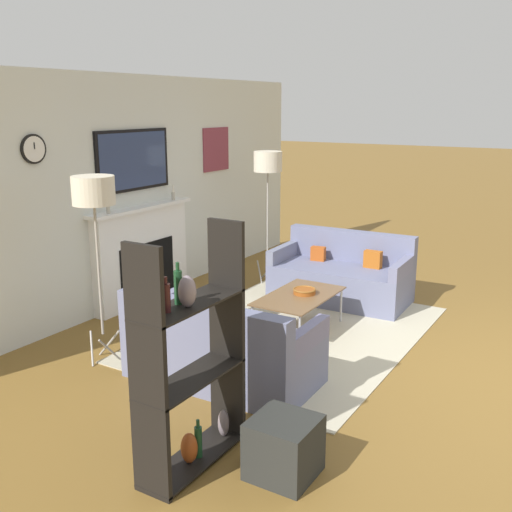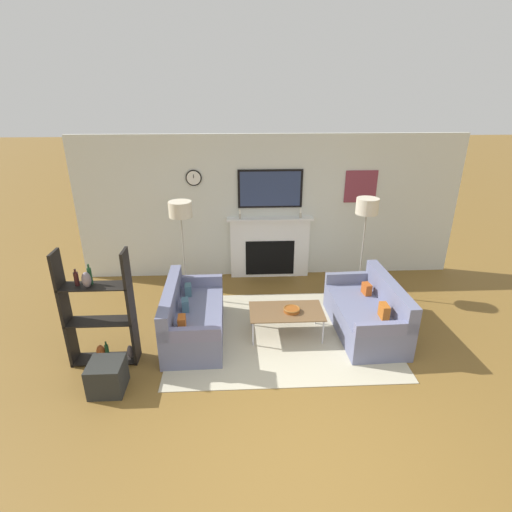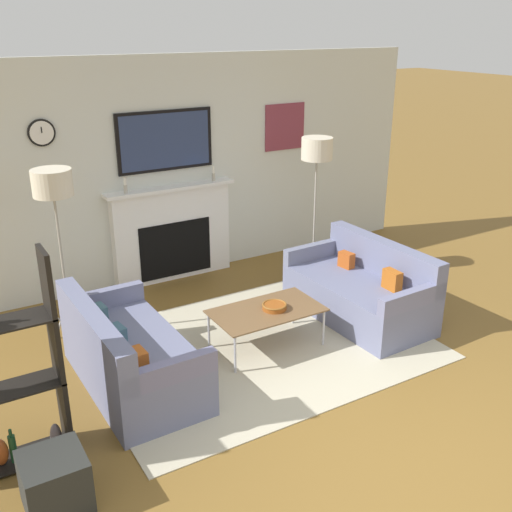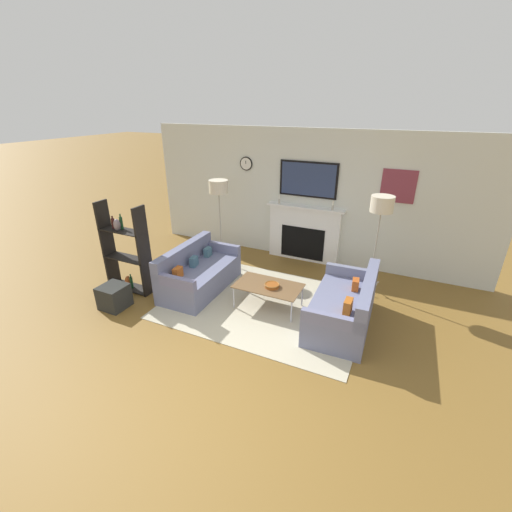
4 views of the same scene
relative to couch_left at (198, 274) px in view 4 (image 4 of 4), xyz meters
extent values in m
plane|color=brown|center=(1.32, -2.23, -0.29)|extent=(60.00, 60.00, 0.00)
cube|color=silver|center=(1.32, 2.17, 1.06)|extent=(7.18, 0.07, 2.70)
cube|color=white|center=(1.32, 2.05, 0.29)|extent=(1.51, 0.16, 1.15)
cube|color=black|center=(1.32, 1.97, 0.12)|extent=(0.93, 0.01, 0.69)
cube|color=white|center=(1.32, 2.03, 0.88)|extent=(1.63, 0.22, 0.04)
cylinder|color=#B2AD9E|center=(0.75, 2.00, 0.95)|extent=(0.04, 0.04, 0.10)
cylinder|color=white|center=(0.75, 2.00, 1.04)|extent=(0.03, 0.03, 0.09)
cylinder|color=#B2AD9E|center=(1.88, 2.00, 0.95)|extent=(0.04, 0.04, 0.10)
cylinder|color=white|center=(1.88, 2.00, 1.04)|extent=(0.03, 0.03, 0.09)
cube|color=black|center=(1.32, 2.12, 1.44)|extent=(1.20, 0.04, 0.71)
cube|color=navy|center=(1.32, 2.10, 1.44)|extent=(1.11, 0.01, 0.64)
cylinder|color=black|center=(-0.07, 2.12, 1.65)|extent=(0.29, 0.02, 0.29)
cylinder|color=silver|center=(-0.07, 2.11, 1.65)|extent=(0.25, 0.00, 0.25)
cube|color=black|center=(-0.07, 2.10, 1.68)|extent=(0.01, 0.00, 0.06)
cube|color=brown|center=(3.01, 2.12, 1.46)|extent=(0.60, 0.02, 0.60)
cube|color=#B9B297|center=(1.32, 0.00, -0.28)|extent=(3.25, 2.44, 0.01)
cube|color=slate|center=(0.04, 0.00, -0.07)|extent=(0.85, 1.66, 0.44)
cube|color=slate|center=(-0.28, -0.01, 0.33)|extent=(0.19, 1.65, 0.36)
cube|color=slate|center=(0.03, 0.77, 0.24)|extent=(0.82, 0.12, 0.18)
cube|color=slate|center=(0.06, -0.77, 0.24)|extent=(0.82, 0.12, 0.18)
cube|color=#426776|center=(-0.09, 0.48, 0.23)|extent=(0.12, 0.18, 0.17)
cube|color=#3E6277|center=(-0.08, 0.00, 0.24)|extent=(0.12, 0.19, 0.18)
cube|color=#B2551D|center=(-0.07, -0.48, 0.24)|extent=(0.11, 0.19, 0.18)
cube|color=slate|center=(2.59, 0.00, -0.07)|extent=(0.90, 1.66, 0.44)
cube|color=slate|center=(2.93, 0.01, 0.34)|extent=(0.22, 1.64, 0.38)
cube|color=slate|center=(2.62, -0.76, 0.24)|extent=(0.85, 0.13, 0.18)
cube|color=slate|center=(2.56, 0.77, 0.24)|extent=(0.85, 0.13, 0.18)
cube|color=#AE5819|center=(2.73, -0.35, 0.26)|extent=(0.10, 0.21, 0.21)
cube|color=#AF4D1A|center=(2.71, 0.36, 0.24)|extent=(0.12, 0.19, 0.18)
cube|color=brown|center=(1.40, -0.04, 0.11)|extent=(1.08, 0.62, 0.02)
cylinder|color=#B7B7BC|center=(0.90, -0.31, -0.09)|extent=(0.02, 0.02, 0.39)
cylinder|color=#B7B7BC|center=(1.90, -0.31, -0.09)|extent=(0.02, 0.02, 0.39)
cylinder|color=#B7B7BC|center=(0.90, 0.22, -0.09)|extent=(0.02, 0.02, 0.39)
cylinder|color=#B7B7BC|center=(1.90, 0.22, -0.09)|extent=(0.02, 0.02, 0.39)
cylinder|color=#974B19|center=(1.47, -0.07, 0.15)|extent=(0.24, 0.24, 0.05)
torus|color=brown|center=(1.47, -0.07, 0.17)|extent=(0.24, 0.24, 0.02)
cylinder|color=#9E998E|center=(-0.11, 1.22, -0.15)|extent=(0.09, 0.23, 0.28)
cylinder|color=#9E998E|center=(-0.30, 1.27, -0.15)|extent=(0.17, 0.19, 0.28)
cylinder|color=#9E998E|center=(-0.24, 1.08, -0.15)|extent=(0.23, 0.07, 0.28)
cylinder|color=#9E998E|center=(-0.22, 1.19, 0.59)|extent=(0.02, 0.02, 1.23)
cylinder|color=beige|center=(-0.22, 1.19, 1.33)|extent=(0.38, 0.38, 0.26)
cylinder|color=#9E998E|center=(2.96, 1.22, -0.15)|extent=(0.09, 0.23, 0.28)
cylinder|color=#9E998E|center=(2.77, 1.27, -0.15)|extent=(0.17, 0.19, 0.28)
cylinder|color=#9E998E|center=(2.83, 1.08, -0.15)|extent=(0.23, 0.07, 0.28)
cylinder|color=#9E998E|center=(2.85, 1.19, 0.60)|extent=(0.02, 0.02, 1.23)
cylinder|color=beige|center=(2.85, 1.19, 1.34)|extent=(0.37, 0.37, 0.26)
cube|color=black|center=(-1.53, -0.54, 0.51)|extent=(0.04, 0.28, 1.61)
cube|color=black|center=(-0.69, -0.54, 0.51)|extent=(0.04, 0.28, 1.61)
cube|color=black|center=(-1.11, -0.54, -0.26)|extent=(0.88, 0.28, 0.02)
cube|color=black|center=(-1.11, -0.54, 0.33)|extent=(0.88, 0.28, 0.01)
cube|color=black|center=(-1.11, -0.54, 0.84)|extent=(0.88, 0.28, 0.02)
cylinder|color=#194223|center=(-1.16, -0.49, 0.96)|extent=(0.05, 0.05, 0.22)
cylinder|color=#194223|center=(-1.16, -0.49, 1.10)|extent=(0.02, 0.02, 0.05)
ellipsoid|color=gray|center=(-1.18, -0.58, 0.95)|extent=(0.11, 0.11, 0.20)
cylinder|color=#3D1919|center=(-1.32, -0.52, 0.94)|extent=(0.06, 0.06, 0.18)
cylinder|color=#3D1919|center=(-1.32, -0.52, 1.05)|extent=(0.03, 0.03, 0.04)
ellipsoid|color=gray|center=(-0.78, -0.56, -0.15)|extent=(0.08, 0.08, 0.21)
cylinder|color=#194223|center=(-1.08, -0.56, -0.14)|extent=(0.05, 0.05, 0.22)
cylinder|color=#194223|center=(-1.08, -0.56, -0.01)|extent=(0.02, 0.02, 0.06)
ellipsoid|color=#9F451A|center=(-1.17, -0.55, -0.15)|extent=(0.11, 0.11, 0.21)
cube|color=#282926|center=(-0.91, -1.13, -0.09)|extent=(0.41, 0.41, 0.40)
camera|label=1|loc=(-3.97, -2.77, 2.07)|focal=42.00mm
camera|label=2|loc=(0.70, -5.11, 3.12)|focal=28.00mm
camera|label=3|loc=(-1.37, -4.49, 2.74)|focal=42.00mm
camera|label=4|loc=(3.29, -4.55, 2.84)|focal=24.00mm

